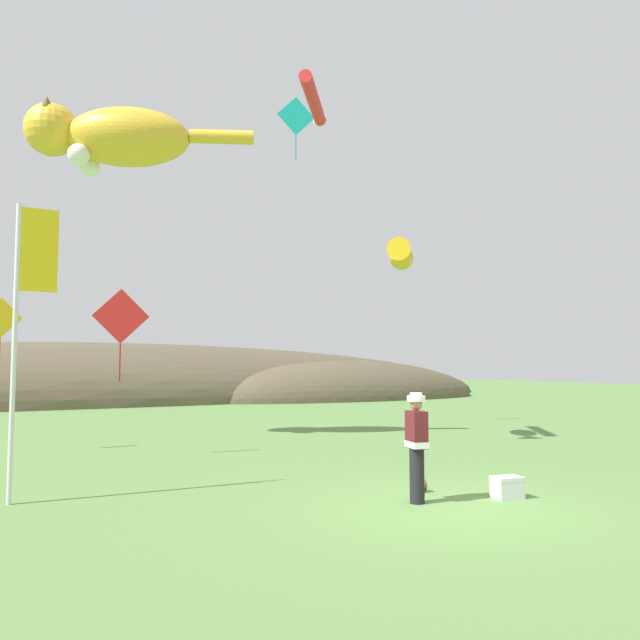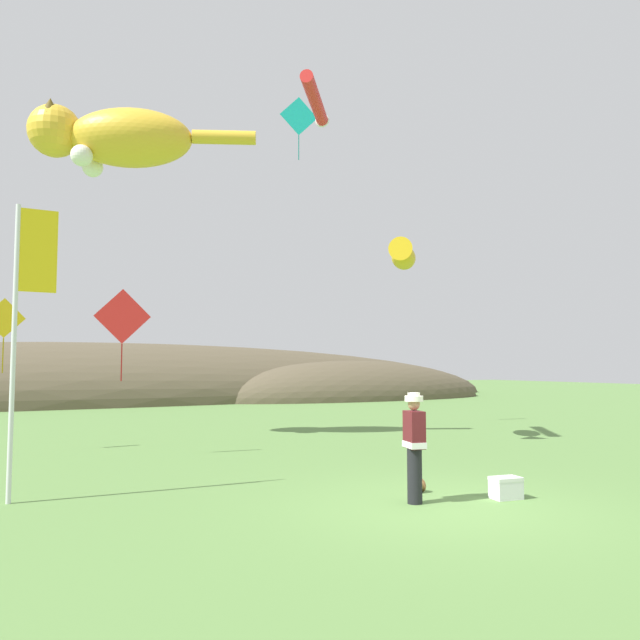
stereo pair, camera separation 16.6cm
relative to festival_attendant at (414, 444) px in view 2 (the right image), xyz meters
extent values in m
plane|color=#5B8442|center=(0.23, -0.43, -0.95)|extent=(120.00, 120.00, 0.00)
ellipsoid|color=brown|center=(0.23, 31.40, -0.95)|extent=(59.82, 13.18, 7.13)
ellipsoid|color=brown|center=(15.57, 26.62, -0.95)|extent=(20.00, 7.34, 4.97)
cylinder|color=black|center=(0.00, 0.00, -0.51)|extent=(0.24, 0.24, 0.88)
cube|color=#59191E|center=(0.00, 0.00, 0.23)|extent=(0.33, 0.45, 0.60)
cube|color=white|center=(0.00, 0.00, -0.01)|extent=(0.36, 0.47, 0.10)
sphere|color=tan|center=(0.00, 0.00, 0.64)|extent=(0.20, 0.20, 0.20)
cylinder|color=silver|center=(0.00, 0.00, 0.73)|extent=(0.30, 0.30, 0.09)
cylinder|color=silver|center=(0.00, 0.00, 0.79)|extent=(0.20, 0.20, 0.07)
cylinder|color=olive|center=(0.61, 0.68, -0.84)|extent=(0.11, 0.17, 0.17)
cylinder|color=brown|center=(0.56, 0.68, -0.84)|extent=(0.02, 0.23, 0.23)
cylinder|color=brown|center=(0.67, 0.68, -0.84)|extent=(0.02, 0.23, 0.23)
cube|color=white|center=(1.55, -0.45, -0.80)|extent=(0.53, 0.39, 0.30)
cube|color=white|center=(1.55, -0.45, -0.62)|extent=(0.54, 0.40, 0.06)
cylinder|color=silver|center=(-5.74, 3.16, 1.49)|extent=(0.08, 0.08, 4.89)
cube|color=yellow|center=(-5.42, 3.16, 3.19)|extent=(0.60, 0.03, 1.40)
ellipsoid|color=gold|center=(-2.40, 10.55, 8.07)|extent=(4.11, 3.29, 1.73)
ellipsoid|color=white|center=(-2.56, 10.62, 7.76)|extent=(2.59, 1.97, 0.95)
sphere|color=gold|center=(-4.43, 11.52, 8.24)|extent=(1.56, 1.56, 1.56)
cone|color=#503E10|center=(-4.62, 11.13, 8.81)|extent=(0.74, 0.74, 0.52)
cone|color=#503E10|center=(-4.25, 11.91, 8.81)|extent=(0.74, 0.74, 0.52)
sphere|color=white|center=(-3.78, 10.62, 7.33)|extent=(0.62, 0.62, 0.62)
sphere|color=white|center=(-3.33, 11.57, 7.33)|extent=(0.62, 0.62, 0.62)
cylinder|color=gold|center=(0.10, 9.35, 8.15)|extent=(1.90, 1.20, 0.42)
ellipsoid|color=gold|center=(4.85, 6.76, 4.47)|extent=(1.75, 1.90, 0.67)
cone|color=gold|center=(4.05, 5.80, 4.47)|extent=(0.90, 0.89, 0.67)
cone|color=gold|center=(4.89, 6.80, 4.75)|extent=(0.44, 0.44, 0.31)
sphere|color=black|center=(5.42, 7.08, 4.52)|extent=(0.16, 0.16, 0.16)
cylinder|color=red|center=(1.97, 7.02, 8.83)|extent=(2.11, 2.63, 0.36)
torus|color=white|center=(2.88, 8.22, 8.83)|extent=(0.39, 0.31, 0.44)
cube|color=#19BFBF|center=(3.49, 11.02, 10.08)|extent=(1.36, 0.30, 1.39)
cylinder|color=black|center=(3.49, 11.04, 10.08)|extent=(0.92, 0.21, 0.02)
cube|color=#118585|center=(3.49, 11.02, 8.94)|extent=(0.03, 0.01, 0.90)
cube|color=yellow|center=(-5.66, 9.68, 2.47)|extent=(1.02, 0.18, 1.03)
cylinder|color=black|center=(-5.66, 9.69, 2.47)|extent=(0.68, 0.12, 0.02)
cube|color=#A98511|center=(-5.66, 9.68, 1.51)|extent=(0.03, 0.01, 0.90)
cube|color=red|center=(-3.19, 7.30, 2.45)|extent=(1.32, 0.22, 1.34)
cylinder|color=black|center=(-3.19, 7.31, 2.45)|extent=(0.89, 0.15, 0.02)
cube|color=maroon|center=(-3.19, 7.30, 1.33)|extent=(0.03, 0.01, 0.90)
camera|label=1|loc=(-6.42, -8.11, 1.28)|focal=35.00mm
camera|label=2|loc=(-6.28, -8.19, 1.28)|focal=35.00mm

